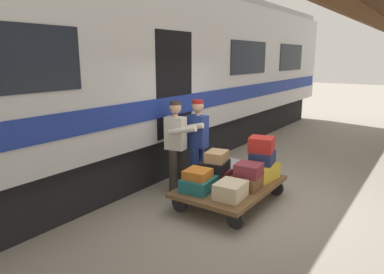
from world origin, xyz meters
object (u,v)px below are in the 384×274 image
object	(u,v)px
suitcase_gray_aluminum	(231,168)
porter_by_door	(177,144)
suitcase_maroon_trunk	(216,176)
suitcase_cream_canvas	(231,190)
luggage_cart	(231,187)
suitcase_yellow_case	(260,171)
train_car	(120,76)
suitcase_brown_leather	(246,182)
porter_in_overalls	(197,141)
suitcase_tan_vintage	(217,156)
suitcase_black_hardshell	(215,166)
suitcase_orange_carryall	(198,174)
suitcase_teal_softside	(199,184)
suitcase_navy_fabric	(262,157)
suitcase_burgundy_valise	(249,170)
suitcase_red_plastic	(262,144)

from	to	relation	value
suitcase_gray_aluminum	porter_by_door	bearing A→B (deg)	39.22
suitcase_maroon_trunk	suitcase_cream_canvas	bearing A→B (deg)	137.14
luggage_cart	suitcase_yellow_case	bearing A→B (deg)	-118.32
train_car	luggage_cart	bearing A→B (deg)	173.37
train_car	suitcase_brown_leather	size ratio (longest dim) A/B	37.93
suitcase_brown_leather	porter_in_overalls	distance (m)	1.29
suitcase_tan_vintage	porter_in_overalls	bearing A→B (deg)	-25.05
train_car	suitcase_black_hardshell	distance (m)	3.03
suitcase_orange_carryall	porter_in_overalls	xyz separation A→B (m)	(0.58, -0.83, 0.30)
luggage_cart	suitcase_orange_carryall	bearing A→B (deg)	62.18
train_car	suitcase_cream_canvas	size ratio (longest dim) A/B	37.05
suitcase_maroon_trunk	suitcase_gray_aluminum	distance (m)	0.54
suitcase_teal_softside	suitcase_brown_leather	world-z (taller)	suitcase_teal_softside
train_car	suitcase_brown_leather	xyz separation A→B (m)	(-3.24, 0.34, -1.61)
suitcase_teal_softside	suitcase_navy_fabric	xyz separation A→B (m)	(-0.60, -1.12, 0.28)
train_car	suitcase_orange_carryall	distance (m)	3.15
suitcase_cream_canvas	suitcase_black_hardshell	bearing A→B (deg)	-40.05
suitcase_brown_leather	suitcase_maroon_trunk	bearing A→B (deg)	0.00
suitcase_cream_canvas	suitcase_burgundy_valise	world-z (taller)	suitcase_burgundy_valise
suitcase_gray_aluminum	porter_in_overalls	world-z (taller)	porter_in_overalls
suitcase_orange_carryall	suitcase_red_plastic	world-z (taller)	suitcase_red_plastic
suitcase_brown_leather	suitcase_orange_carryall	bearing A→B (deg)	43.93
suitcase_gray_aluminum	suitcase_black_hardshell	bearing A→B (deg)	88.55
suitcase_cream_canvas	suitcase_black_hardshell	size ratio (longest dim) A/B	0.99
luggage_cart	porter_in_overalls	size ratio (longest dim) A/B	1.15
suitcase_navy_fabric	suitcase_burgundy_valise	size ratio (longest dim) A/B	1.14
porter_by_door	suitcase_burgundy_valise	bearing A→B (deg)	-175.58
luggage_cart	suitcase_burgundy_valise	distance (m)	0.49
train_car	luggage_cart	size ratio (longest dim) A/B	9.31
train_car	suitcase_gray_aluminum	xyz separation A→B (m)	(-2.66, -0.20, -1.62)
suitcase_navy_fabric	suitcase_tan_vintage	distance (m)	0.84
suitcase_gray_aluminum	suitcase_burgundy_valise	world-z (taller)	suitcase_burgundy_valise
suitcase_cream_canvas	suitcase_brown_leather	size ratio (longest dim) A/B	1.02
suitcase_brown_leather	suitcase_black_hardshell	world-z (taller)	suitcase_black_hardshell
luggage_cart	suitcase_navy_fabric	world-z (taller)	suitcase_navy_fabric
porter_in_overalls	suitcase_gray_aluminum	bearing A→B (deg)	-154.83
suitcase_orange_carryall	suitcase_burgundy_valise	size ratio (longest dim) A/B	0.99
suitcase_cream_canvas	suitcase_teal_softside	world-z (taller)	suitcase_cream_canvas
luggage_cart	suitcase_brown_leather	distance (m)	0.33
suitcase_maroon_trunk	porter_by_door	size ratio (longest dim) A/B	0.31
luggage_cart	suitcase_yellow_case	xyz separation A→B (m)	(-0.29, -0.54, 0.19)
suitcase_gray_aluminum	suitcase_tan_vintage	bearing A→B (deg)	91.48
suitcase_tan_vintage	suitcase_teal_softside	bearing A→B (deg)	88.38
train_car	suitcase_teal_softside	distance (m)	3.23
suitcase_teal_softside	suitcase_brown_leather	xyz separation A→B (m)	(-0.58, -0.54, -0.00)
suitcase_maroon_trunk	suitcase_brown_leather	distance (m)	0.58
suitcase_tan_vintage	porter_by_door	bearing A→B (deg)	5.82
suitcase_maroon_trunk	suitcase_yellow_case	xyz separation A→B (m)	(-0.58, -0.54, 0.05)
suitcase_navy_fabric	suitcase_red_plastic	world-z (taller)	suitcase_red_plastic
suitcase_cream_canvas	suitcase_burgundy_valise	distance (m)	0.57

